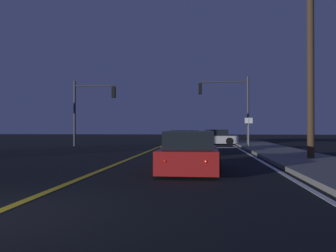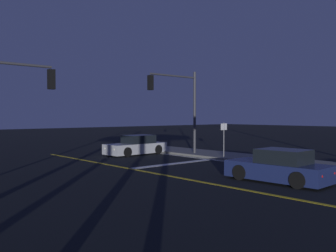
# 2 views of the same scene
# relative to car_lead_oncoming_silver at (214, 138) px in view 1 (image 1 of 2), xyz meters

# --- Properties ---
(sidewalk_right) EXTENTS (3.20, 40.42, 0.15)m
(sidewalk_right) POSITION_rel_car_lead_oncoming_silver_xyz_m (3.45, -15.07, -0.51)
(sidewalk_right) COLOR slate
(sidewalk_right) RESTS_ON ground
(lane_line_center) EXTENTS (0.20, 38.18, 0.01)m
(lane_line_center) POSITION_rel_car_lead_oncoming_silver_xyz_m (-4.35, -15.07, -0.58)
(lane_line_center) COLOR gold
(lane_line_center) RESTS_ON ground
(lane_line_edge_right) EXTENTS (0.16, 38.18, 0.01)m
(lane_line_edge_right) POSITION_rel_car_lead_oncoming_silver_xyz_m (1.60, -15.07, -0.58)
(lane_line_edge_right) COLOR white
(lane_line_edge_right) RESTS_ON ground
(stop_bar) EXTENTS (6.20, 0.50, 0.01)m
(stop_bar) POSITION_rel_car_lead_oncoming_silver_xyz_m (-1.25, -5.35, -0.58)
(stop_bar) COLOR white
(stop_bar) RESTS_ON ground
(car_lead_oncoming_silver) EXTENTS (4.47, 1.94, 1.34)m
(car_lead_oncoming_silver) POSITION_rel_car_lead_oncoming_silver_xyz_m (0.00, 0.00, 0.00)
(car_lead_oncoming_silver) COLOR #B2B5BA
(car_lead_oncoming_silver) RESTS_ON ground
(car_following_oncoming_red) EXTENTS (1.95, 4.34, 1.34)m
(car_following_oncoming_red) POSITION_rel_car_lead_oncoming_silver_xyz_m (-1.34, -19.90, 0.00)
(car_following_oncoming_red) COLOR maroon
(car_following_oncoming_red) RESTS_ON ground
(car_side_waiting_navy) EXTENTS (1.94, 4.23, 1.34)m
(car_side_waiting_navy) POSITION_rel_car_lead_oncoming_silver_xyz_m (-1.95, -12.30, -0.00)
(car_side_waiting_navy) COLOR navy
(car_side_waiting_navy) RESTS_ON ground
(traffic_signal_near_right) EXTENTS (4.08, 0.28, 5.65)m
(traffic_signal_near_right) POSITION_rel_car_lead_oncoming_silver_xyz_m (1.18, -3.05, 3.20)
(traffic_signal_near_right) COLOR #38383D
(traffic_signal_near_right) RESTS_ON ground
(traffic_signal_far_left) EXTENTS (3.47, 0.28, 5.29)m
(traffic_signal_far_left) POSITION_rel_car_lead_oncoming_silver_xyz_m (-10.07, -4.45, 2.94)
(traffic_signal_far_left) COLOR #38383D
(traffic_signal_far_left) RESTS_ON ground
(utility_pole_right) EXTENTS (1.51, 0.30, 11.37)m
(utility_pole_right) POSITION_rel_car_lead_oncoming_silver_xyz_m (3.75, -15.86, 5.28)
(utility_pole_right) COLOR #42301E
(utility_pole_right) RESTS_ON ground
(street_sign_corner) EXTENTS (0.56, 0.06, 2.26)m
(street_sign_corner) POSITION_rel_car_lead_oncoming_silver_xyz_m (2.35, -5.85, 0.95)
(street_sign_corner) COLOR slate
(street_sign_corner) RESTS_ON ground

